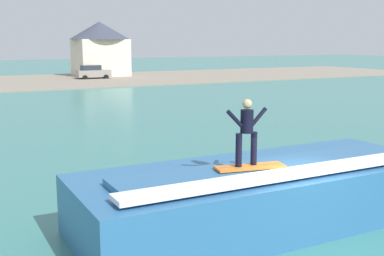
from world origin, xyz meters
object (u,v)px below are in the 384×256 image
car_far_shore (93,72)px  house_gabled_white (100,46)px  surfboard (250,167)px  wave_crest (263,194)px  surfer (247,129)px

car_far_shore → house_gabled_white: bearing=62.1°
surfboard → house_gabled_white: bearing=76.4°
surfboard → car_far_shore: bearing=77.8°
surfboard → house_gabled_white: house_gabled_white is taller
wave_crest → house_gabled_white: (13.12, 56.86, 3.36)m
surfboard → surfer: (-0.08, 0.07, 0.97)m
surfboard → car_far_shore: 53.73m
car_far_shore → house_gabled_white: size_ratio=0.51×
wave_crest → surfer: 2.14m
surfboard → surfer: 0.97m
car_far_shore → house_gabled_white: 6.34m
wave_crest → car_far_shore: (10.57, 52.04, 0.13)m
wave_crest → surfer: bearing=-154.1°
surfer → house_gabled_white: size_ratio=0.20×
surfer → car_far_shore: 53.71m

